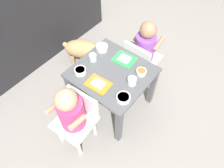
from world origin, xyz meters
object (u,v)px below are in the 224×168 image
(dining_table, at_px, (112,78))
(cereal_bowl_right_side, at_px, (123,98))
(seated_child_right, at_px, (144,47))
(food_tray_left, at_px, (98,84))
(water_cup_right, at_px, (132,82))
(water_cup_left, at_px, (93,58))
(dog, at_px, (84,49))
(food_tray_right, at_px, (124,59))
(veggie_bowl_far, at_px, (102,48))
(cereal_bowl_left_side, at_px, (80,71))
(seated_child_left, at_px, (72,112))
(veggie_bowl_near, at_px, (141,72))

(dining_table, relative_size, cereal_bowl_right_side, 5.67)
(seated_child_right, relative_size, cereal_bowl_right_side, 6.51)
(food_tray_left, xyz_separation_m, water_cup_right, (0.16, -0.19, 0.02))
(water_cup_left, bearing_deg, dog, 56.26)
(food_tray_right, height_order, veggie_bowl_far, veggie_bowl_far)
(seated_child_right, relative_size, cereal_bowl_left_side, 7.30)
(seated_child_left, distance_m, cereal_bowl_left_side, 0.33)
(dining_table, relative_size, water_cup_right, 8.66)
(water_cup_right, distance_m, veggie_bowl_near, 0.13)
(food_tray_left, distance_m, food_tray_right, 0.33)
(dining_table, bearing_deg, food_tray_right, 1.09)
(dog, bearing_deg, cereal_bowl_left_side, -136.87)
(seated_child_right, height_order, veggie_bowl_near, seated_child_right)
(veggie_bowl_near, height_order, cereal_bowl_left_side, cereal_bowl_left_side)
(food_tray_left, height_order, cereal_bowl_left_side, cereal_bowl_left_side)
(seated_child_right, relative_size, water_cup_left, 11.32)
(food_tray_left, bearing_deg, seated_child_right, -2.53)
(seated_child_right, relative_size, veggie_bowl_far, 6.60)
(seated_child_left, distance_m, veggie_bowl_far, 0.61)
(veggie_bowl_near, bearing_deg, water_cup_left, 108.12)
(dining_table, xyz_separation_m, seated_child_left, (-0.43, 0.01, 0.04))
(seated_child_right, relative_size, water_cup_right, 9.92)
(dog, bearing_deg, veggie_bowl_near, -98.73)
(cereal_bowl_left_side, bearing_deg, seated_child_left, -147.60)
(food_tray_right, bearing_deg, water_cup_right, -130.70)
(seated_child_left, bearing_deg, cereal_bowl_right_side, -38.99)
(food_tray_left, distance_m, veggie_bowl_near, 0.34)
(food_tray_left, xyz_separation_m, veggie_bowl_far, (0.30, 0.22, 0.02))
(cereal_bowl_right_side, bearing_deg, food_tray_left, 93.08)
(dog, bearing_deg, food_tray_left, -125.88)
(seated_child_right, relative_size, food_tray_left, 3.49)
(dining_table, distance_m, food_tray_right, 0.18)
(veggie_bowl_near, bearing_deg, veggie_bowl_far, 87.79)
(dining_table, xyz_separation_m, cereal_bowl_left_side, (-0.16, 0.18, 0.10))
(seated_child_left, relative_size, food_tray_right, 3.62)
(cereal_bowl_right_side, xyz_separation_m, veggie_bowl_near, (0.27, 0.03, 0.00))
(cereal_bowl_right_side, bearing_deg, food_tray_right, 35.64)
(dining_table, bearing_deg, cereal_bowl_right_side, -124.21)
(food_tray_left, bearing_deg, veggie_bowl_near, -33.87)
(seated_child_left, height_order, water_cup_left, seated_child_left)
(seated_child_left, xyz_separation_m, veggie_bowl_far, (0.57, 0.21, 0.06))
(food_tray_left, height_order, water_cup_left, water_cup_left)
(seated_child_right, xyz_separation_m, cereal_bowl_right_side, (-0.58, -0.20, 0.06))
(water_cup_left, distance_m, veggie_bowl_near, 0.41)
(seated_child_left, xyz_separation_m, water_cup_left, (0.43, 0.19, 0.06))
(dog, xyz_separation_m, water_cup_right, (-0.24, -0.75, 0.29))
(water_cup_right, relative_size, cereal_bowl_right_side, 0.66)
(seated_child_left, distance_m, veggie_bowl_near, 0.60)
(seated_child_right, relative_size, dog, 1.47)
(seated_child_left, bearing_deg, cereal_bowl_left_side, 32.40)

